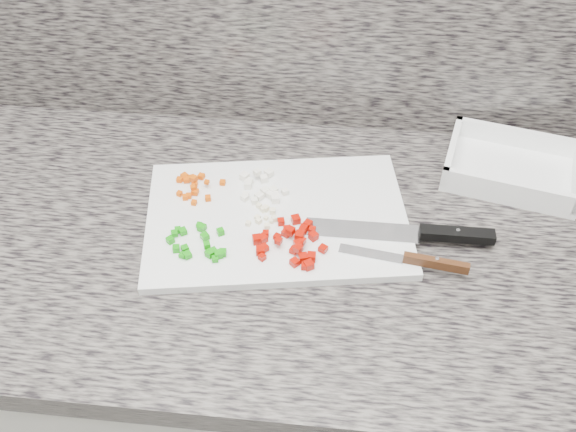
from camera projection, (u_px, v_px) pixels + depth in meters
name	position (u px, v px, depth m)	size (l,w,h in m)	color
cabinet	(276.00, 387.00, 1.35)	(3.92, 0.62, 0.86)	silver
countertop	(272.00, 241.00, 1.03)	(3.96, 0.64, 0.04)	#615B55
cutting_board	(277.00, 218.00, 1.03)	(0.41, 0.28, 0.01)	white
carrot_pile	(193.00, 184.00, 1.07)	(0.08, 0.07, 0.02)	#D64F04
onion_pile	(264.00, 189.00, 1.06)	(0.09, 0.09, 0.02)	white
green_pepper_pile	(199.00, 243.00, 0.97)	(0.10, 0.08, 0.02)	#148F0D
red_pepper_pile	(291.00, 242.00, 0.97)	(0.12, 0.11, 0.02)	#A30C02
garlic_pile	(265.00, 216.00, 1.02)	(0.05, 0.05, 0.01)	#F5EABD
chef_knife	(424.00, 233.00, 0.99)	(0.29, 0.04, 0.02)	white
paring_knife	(419.00, 261.00, 0.95)	(0.19, 0.04, 0.02)	white
tray	(512.00, 169.00, 1.10)	(0.25, 0.20, 0.05)	white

